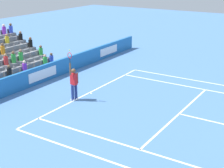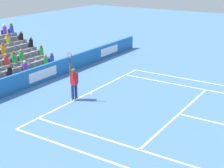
{
  "view_description": "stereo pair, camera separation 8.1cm",
  "coord_description": "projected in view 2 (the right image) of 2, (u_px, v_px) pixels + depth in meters",
  "views": [
    {
      "loc": [
        14.68,
        -1.0,
        6.83
      ],
      "look_at": [
        0.66,
        -9.91,
        1.1
      ],
      "focal_mm": 54.33,
      "sensor_mm": 36.0,
      "label": 1
    },
    {
      "loc": [
        14.64,
        -0.93,
        6.83
      ],
      "look_at": [
        0.66,
        -9.91,
        1.1
      ],
      "focal_mm": 54.33,
      "sensor_mm": 36.0,
      "label": 2
    }
  ],
  "objects": [
    {
      "name": "line_centre_mark",
      "position": [
        91.0,
        93.0,
        19.42
      ],
      "size": [
        0.1,
        0.2,
        0.01
      ],
      "primitive_type": "cube",
      "color": "white",
      "rests_on": "ground"
    },
    {
      "name": "line_singles_sideline_right",
      "position": [
        213.0,
        91.0,
        19.71
      ],
      "size": [
        0.1,
        11.89,
        0.01
      ],
      "primitive_type": "cube",
      "color": "white",
      "rests_on": "ground"
    },
    {
      "name": "tennis_player",
      "position": [
        74.0,
        83.0,
        18.1
      ],
      "size": [
        0.52,
        0.39,
        2.85
      ],
      "color": "navy",
      "rests_on": "ground"
    },
    {
      "name": "line_service",
      "position": [
        179.0,
        114.0,
        16.66
      ],
      "size": [
        8.23,
        0.1,
        0.01
      ],
      "primitive_type": "cube",
      "color": "white",
      "rests_on": "ground"
    },
    {
      "name": "line_singles_sideline_left",
      "position": [
        150.0,
        153.0,
        13.16
      ],
      "size": [
        0.1,
        11.89,
        0.01
      ],
      "primitive_type": "cube",
      "color": "white",
      "rests_on": "ground"
    },
    {
      "name": "line_doubles_sideline_right",
      "position": [
        220.0,
        85.0,
        20.8
      ],
      "size": [
        0.1,
        11.89,
        0.01
      ],
      "primitive_type": "cube",
      "color": "white",
      "rests_on": "ground"
    },
    {
      "name": "stadium_stand",
      "position": [
        3.0,
        61.0,
        22.88
      ],
      "size": [
        4.96,
        4.75,
        3.03
      ],
      "color": "gray",
      "rests_on": "ground"
    },
    {
      "name": "sponsor_barrier",
      "position": [
        42.0,
        74.0,
        21.15
      ],
      "size": [
        22.69,
        0.22,
        1.07
      ],
      "color": "#1E66AD",
      "rests_on": "ground"
    },
    {
      "name": "line_baseline",
      "position": [
        89.0,
        93.0,
        19.47
      ],
      "size": [
        10.97,
        0.1,
        0.01
      ],
      "primitive_type": "cube",
      "color": "white",
      "rests_on": "ground"
    }
  ]
}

